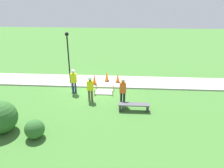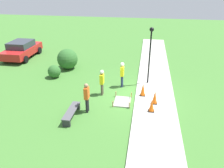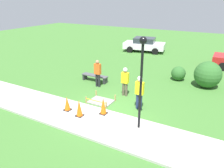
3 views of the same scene
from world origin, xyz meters
The scene contains 14 objects.
ground_plane centered at (0.00, 0.00, 0.00)m, with size 60.00×60.00×0.00m, color #3D702D.
sidewalk centered at (0.00, -1.19, 0.05)m, with size 28.00×2.37×0.10m.
wet_concrete_patch centered at (-0.89, 0.72, 0.04)m, with size 1.27×1.01×0.36m.
traffic_cone_near_patch centered at (-1.75, -0.97, 0.44)m, with size 0.34×0.34×0.70m.
traffic_cone_far_patch centered at (-0.89, -1.14, 0.50)m, with size 0.34×0.34×0.80m.
traffic_cone_sidewalk_edge centered at (-0.03, -0.43, 0.50)m, with size 0.34×0.34×0.81m.
park_bench centered at (-2.88, 3.18, 0.32)m, with size 1.82×0.44×0.44m.
worker_supervisor centered at (-0.14, 2.11, 0.98)m, with size 0.40×0.24×1.67m.
worker_assistant centered at (1.17, 1.01, 1.03)m, with size 0.40×0.25×1.74m.
bystander_in_orange_shirt centered at (-2.21, 2.51, 0.97)m, with size 0.40×0.23×1.72m.
lamppost_near centered at (1.88, -0.71, 2.61)m, with size 0.28×0.28×3.82m.
parked_car_red centered at (5.71, 10.84, 0.79)m, with size 4.32×2.27×1.53m.
shrub_rounded_near centered at (1.90, 6.13, 0.47)m, with size 0.95×0.95×0.95m.
shrub_rounded_mid centered at (3.74, 5.74, 0.82)m, with size 1.64×1.64×1.64m.
Camera 2 is at (-12.08, -0.49, 6.67)m, focal length 35.00 mm.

